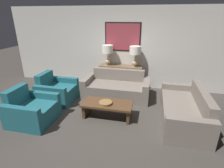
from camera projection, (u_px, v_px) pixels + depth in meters
name	position (u px, v px, depth m)	size (l,w,h in m)	color
ground_plane	(103.00, 123.00, 4.10)	(20.00, 20.00, 0.00)	#3D3833
back_wall	(123.00, 48.00, 5.87)	(8.10, 0.12, 2.65)	beige
console_table	(121.00, 77.00, 5.96)	(1.42, 0.40, 0.78)	brown
table_lamp_left	(108.00, 51.00, 5.74)	(0.36, 0.36, 0.67)	tan
table_lamp_right	(135.00, 52.00, 5.55)	(0.36, 0.36, 0.67)	tan
couch_by_back_wall	(116.00, 88.00, 5.36)	(1.97, 0.93, 0.79)	slate
couch_by_side	(185.00, 110.00, 4.09)	(0.93, 1.97, 0.79)	slate
coffee_table	(107.00, 107.00, 4.24)	(1.21, 0.57, 0.39)	#4C331E
decorative_bowl	(105.00, 103.00, 4.14)	(0.32, 0.32, 0.05)	olive
armchair_near_back_wall	(57.00, 91.00, 5.11)	(0.94, 0.94, 0.82)	#1E5B66
armchair_near_camera	(32.00, 110.00, 4.08)	(0.94, 0.94, 0.82)	#1E5B66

